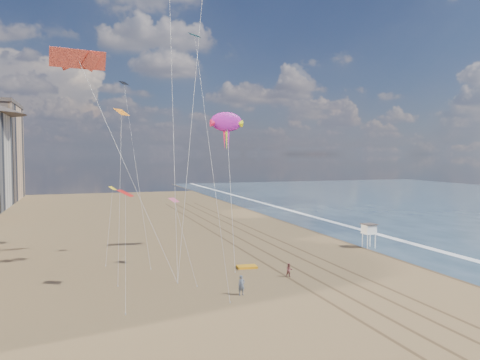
# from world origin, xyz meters

# --- Properties ---
(ground) EXTENTS (260.00, 260.00, 0.00)m
(ground) POSITION_xyz_m (0.00, 0.00, 0.00)
(ground) COLOR brown
(ground) RESTS_ON ground
(wet_sand) EXTENTS (260.00, 260.00, 0.00)m
(wet_sand) POSITION_xyz_m (19.00, 40.00, 0.00)
(wet_sand) COLOR #42301E
(wet_sand) RESTS_ON ground
(foam) EXTENTS (260.00, 260.00, 0.00)m
(foam) POSITION_xyz_m (23.20, 40.00, 0.00)
(foam) COLOR white
(foam) RESTS_ON ground
(tracks) EXTENTS (7.68, 120.00, 0.01)m
(tracks) POSITION_xyz_m (2.55, 30.00, 0.01)
(tracks) COLOR brown
(tracks) RESTS_ON ground
(lifeguard_stand) EXTENTS (1.82, 1.82, 3.28)m
(lifeguard_stand) POSITION_xyz_m (15.60, 25.10, 2.53)
(lifeguard_stand) COLOR white
(lifeguard_stand) RESTS_ON ground
(grounded_kite) EXTENTS (2.35, 1.64, 0.25)m
(grounded_kite) POSITION_xyz_m (-3.87, 19.72, 0.13)
(grounded_kite) COLOR #F9A114
(grounded_kite) RESTS_ON ground
(show_kite) EXTENTS (4.37, 6.25, 20.16)m
(show_kite) POSITION_xyz_m (-3.23, 29.60, 16.87)
(show_kite) COLOR #B81CA8
(show_kite) RESTS_ON ground
(kite_flyer_a) EXTENTS (0.72, 0.53, 1.81)m
(kite_flyer_a) POSITION_xyz_m (-7.68, 10.35, 0.91)
(kite_flyer_a) COLOR slate
(kite_flyer_a) RESTS_ON ground
(kite_flyer_b) EXTENTS (0.76, 0.63, 1.44)m
(kite_flyer_b) POSITION_xyz_m (-1.01, 14.66, 0.72)
(kite_flyer_b) COLOR #984D4E
(kite_flyer_b) RESTS_ON ground
(small_kites) EXTENTS (9.47, 20.04, 18.11)m
(small_kites) POSITION_xyz_m (-14.92, 23.43, 15.75)
(small_kites) COLOR orange
(small_kites) RESTS_ON ground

